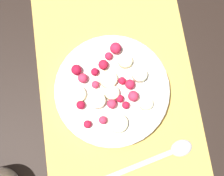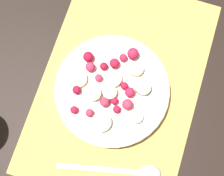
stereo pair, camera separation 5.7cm
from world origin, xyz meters
The scene contains 4 objects.
ground_plane centered at (0.00, 0.00, 0.00)m, with size 3.00×3.00×0.00m, color black.
placemat centered at (0.00, 0.00, 0.00)m, with size 0.44×0.30×0.01m.
fruit_bowl centered at (0.02, -0.01, 0.02)m, with size 0.22×0.22×0.04m.
spoon centered at (0.15, 0.07, 0.01)m, with size 0.06×0.19×0.01m.
Camera 1 is at (0.14, -0.03, 0.59)m, focal length 50.00 mm.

